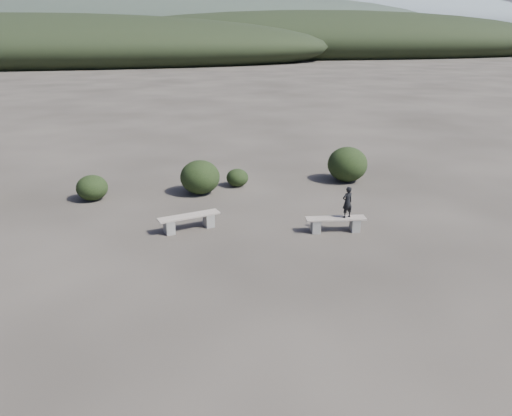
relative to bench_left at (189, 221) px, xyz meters
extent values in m
plane|color=#2F2924|center=(1.62, -4.92, -0.29)|extent=(1200.00, 1200.00, 0.00)
cube|color=gray|center=(-0.61, -0.19, -0.08)|extent=(0.37, 0.44, 0.43)
cube|color=gray|center=(0.61, 0.19, -0.08)|extent=(0.37, 0.44, 0.43)
cube|color=gray|center=(0.00, 0.00, 0.16)|extent=(1.96, 0.95, 0.05)
cube|color=gray|center=(3.78, -0.87, -0.09)|extent=(0.28, 0.38, 0.41)
cube|color=gray|center=(4.99, -0.97, -0.09)|extent=(0.28, 0.38, 0.41)
cube|color=gray|center=(4.38, -0.92, 0.14)|extent=(1.85, 0.53, 0.05)
imported|color=black|center=(4.71, -0.95, 0.65)|extent=(0.41, 0.33, 0.97)
ellipsoid|color=black|center=(-3.30, 3.51, 0.17)|extent=(1.12, 1.12, 0.92)
ellipsoid|color=black|center=(0.59, 3.59, 0.34)|extent=(1.48, 1.48, 1.27)
ellipsoid|color=black|center=(2.09, 4.27, 0.06)|extent=(0.87, 0.87, 0.69)
ellipsoid|color=black|center=(6.58, 4.21, 0.41)|extent=(1.60, 1.60, 1.40)
ellipsoid|color=black|center=(-23.38, 85.08, 2.41)|extent=(110.00, 40.00, 12.00)
ellipsoid|color=black|center=(36.62, 105.08, 2.86)|extent=(120.00, 44.00, 14.00)
ellipsoid|color=#2C362C|center=(1.62, 155.08, 5.11)|extent=(190.00, 64.00, 24.00)
ellipsoid|color=slate|center=(71.62, 295.08, 9.61)|extent=(340.00, 110.00, 44.00)
ellipsoid|color=#939CA5|center=(-28.38, 395.08, 12.31)|extent=(460.00, 140.00, 56.00)
camera|label=1|loc=(-0.45, -14.42, 5.53)|focal=35.00mm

